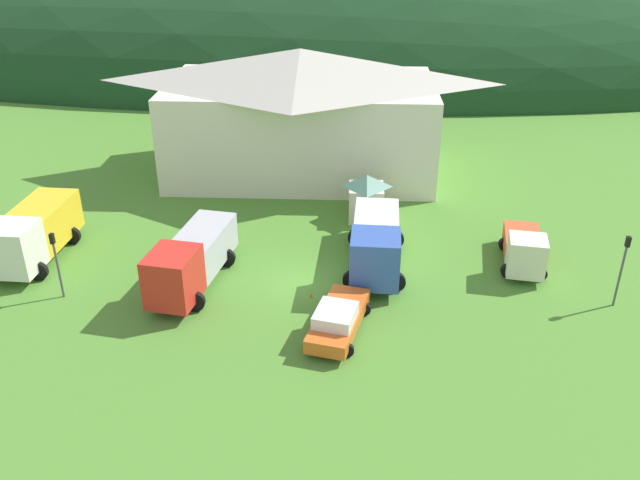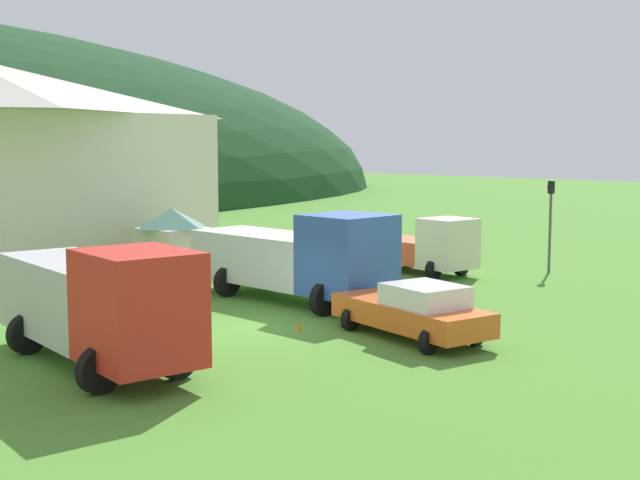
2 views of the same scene
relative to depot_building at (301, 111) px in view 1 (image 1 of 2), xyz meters
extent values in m
plane|color=#4C842D|center=(1.41, -16.93, -4.81)|extent=(200.00, 200.00, 0.00)
ellipsoid|color=#193D1E|center=(1.41, 44.47, -4.81)|extent=(143.19, 60.00, 34.37)
cube|color=silver|center=(0.00, 0.00, -1.35)|extent=(19.44, 10.82, 6.91)
pyramid|color=#B7B2A3|center=(0.00, 0.00, 3.31)|extent=(21.00, 11.69, 2.42)
cube|color=beige|center=(4.80, -8.18, -3.68)|extent=(2.23, 2.44, 2.25)
pyramid|color=#4C7A6B|center=(4.80, -8.18, -2.16)|extent=(2.41, 2.63, 0.79)
cube|color=silver|center=(-14.56, -16.98, -2.89)|extent=(2.71, 2.60, 2.72)
cube|color=black|center=(-14.57, -17.11, -2.30)|extent=(1.48, 2.04, 0.87)
cube|color=gold|center=(-14.37, -13.37, -3.06)|extent=(2.83, 4.90, 2.40)
cylinder|color=black|center=(-13.42, -17.04, -4.26)|extent=(1.10, 0.30, 1.10)
cylinder|color=black|center=(-13.19, -12.71, -4.26)|extent=(1.10, 0.30, 1.10)
cylinder|color=black|center=(-15.48, -12.60, -4.26)|extent=(1.10, 0.30, 1.10)
cube|color=red|center=(-5.10, -19.56, -2.92)|extent=(2.74, 3.15, 2.67)
cube|color=black|center=(-5.12, -19.69, -2.34)|extent=(1.60, 2.42, 0.85)
cube|color=#B2B2B7|center=(-4.42, -15.66, -3.24)|extent=(3.14, 5.43, 2.04)
cylinder|color=black|center=(-4.11, -19.73, -4.26)|extent=(1.10, 0.30, 1.10)
cylinder|color=black|center=(-6.08, -19.39, -4.26)|extent=(1.10, 0.30, 1.10)
cylinder|color=black|center=(-3.30, -15.08, -4.26)|extent=(1.10, 0.30, 1.10)
cylinder|color=black|center=(-5.27, -14.74, -4.26)|extent=(1.10, 0.30, 1.10)
cube|color=#3356AD|center=(5.11, -17.27, -2.89)|extent=(2.71, 2.69, 2.73)
cube|color=black|center=(5.10, -17.40, -2.29)|extent=(1.49, 2.12, 0.87)
cube|color=silver|center=(5.31, -13.11, -3.36)|extent=(2.87, 5.89, 1.79)
cylinder|color=black|center=(6.26, -17.32, -4.26)|extent=(1.10, 0.30, 1.10)
cylinder|color=black|center=(3.96, -17.21, -4.26)|extent=(1.10, 0.30, 1.10)
cylinder|color=black|center=(6.50, -12.30, -4.26)|extent=(1.10, 0.30, 1.10)
cylinder|color=black|center=(4.20, -12.19, -4.26)|extent=(1.10, 0.30, 1.10)
cube|color=beige|center=(13.45, -15.70, -3.36)|extent=(2.28, 2.18, 2.10)
cube|color=black|center=(13.43, -15.79, -2.90)|extent=(1.31, 1.66, 0.67)
cube|color=#DB512D|center=(13.88, -13.00, -3.90)|extent=(2.54, 3.85, 1.02)
cylinder|color=black|center=(14.29, -15.83, -4.41)|extent=(0.80, 0.30, 0.80)
cylinder|color=black|center=(12.60, -15.57, -4.41)|extent=(0.80, 0.30, 0.80)
cylinder|color=black|center=(14.80, -12.60, -4.41)|extent=(0.80, 0.30, 0.80)
cylinder|color=black|center=(13.11, -12.33, -4.41)|extent=(0.80, 0.30, 0.80)
cube|color=orange|center=(3.29, -21.25, -4.12)|extent=(3.16, 5.59, 0.70)
cube|color=silver|center=(3.14, -21.87, -3.46)|extent=(2.26, 2.48, 0.62)
cylinder|color=black|center=(3.71, -23.20, -4.47)|extent=(0.68, 0.24, 0.68)
cylinder|color=black|center=(2.03, -22.79, -4.47)|extent=(0.68, 0.24, 0.68)
cylinder|color=black|center=(4.55, -19.71, -4.47)|extent=(0.68, 0.24, 0.68)
cylinder|color=black|center=(2.87, -19.31, -4.47)|extent=(0.68, 0.24, 0.68)
cylinder|color=#4C4C51|center=(-11.39, -18.72, -3.21)|extent=(0.12, 0.12, 3.20)
cube|color=black|center=(-11.39, -18.72, -1.33)|extent=(0.20, 0.24, 0.55)
sphere|color=green|center=(-11.39, -18.59, -1.33)|extent=(0.14, 0.14, 0.14)
cylinder|color=#4C4C51|center=(17.55, -18.23, -3.08)|extent=(0.12, 0.12, 3.46)
cube|color=black|center=(17.55, -18.23, -1.07)|extent=(0.20, 0.24, 0.55)
sphere|color=red|center=(17.55, -18.10, -1.07)|extent=(0.14, 0.14, 0.14)
cone|color=orange|center=(1.76, -18.16, -4.81)|extent=(0.36, 0.36, 0.51)
camera|label=1|loc=(3.61, -48.21, 14.18)|focal=37.46mm
camera|label=2|loc=(-17.00, -36.12, 0.96)|focal=48.84mm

